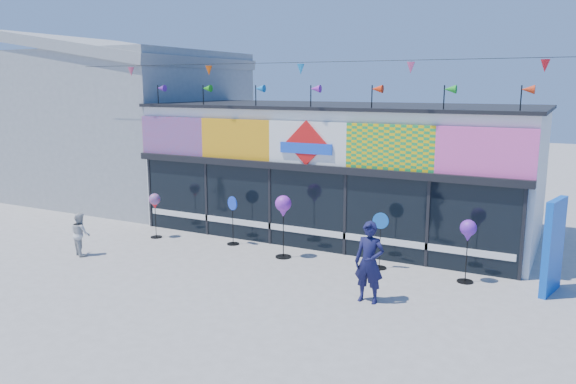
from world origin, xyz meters
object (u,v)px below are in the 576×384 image
Objects in this scene: spinner_2 at (283,208)px; spinner_4 at (468,232)px; spinner_0 at (155,202)px; spinner_1 at (233,219)px; spinner_3 at (380,239)px; blue_sign at (553,246)px; child at (81,234)px; adult_man at (369,262)px.

spinner_2 is 4.86m from spinner_4.
spinner_1 reaches higher than spinner_0.
spinner_1 is 4.61m from spinner_3.
blue_sign is 1.42× the size of spinner_4.
spinner_1 is at bearing -166.57° from blue_sign.
child is at bearing -153.06° from blue_sign.
blue_sign reaches higher than spinner_4.
spinner_3 is (7.17, 0.33, -0.34)m from spinner_0.
blue_sign is 1.22× the size of adult_man.
blue_sign is at bearing 3.90° from spinner_2.
child is (-0.64, -2.39, -0.51)m from spinner_0.
spinner_0 is at bearing -178.19° from spinner_4.
blue_sign reaches higher than child.
spinner_3 is 2.23m from spinner_4.
adult_man is (0.52, -2.31, 0.12)m from spinner_3.
spinner_4 is (9.36, 0.30, 0.12)m from spinner_0.
spinner_3 reaches higher than spinner_1.
spinner_2 reaches higher than child.
spinner_4 is at bearing 54.27° from adult_man.
spinner_0 is at bearing -169.79° from spinner_1.
spinner_3 is 8.28m from child.
adult_man reaches higher than spinner_2.
spinner_2 is 1.18× the size of spinner_3.
spinner_4 reaches higher than spinner_0.
spinner_3 is 2.37m from adult_man.
spinner_0 is 0.77× the size of adult_man.
spinner_2 is 3.79m from adult_man.
spinner_2 is (1.94, -0.44, 0.62)m from spinner_1.
blue_sign is at bearing -141.99° from child.
blue_sign is at bearing 5.51° from spinner_4.
adult_man is 8.35m from child.
spinner_1 reaches higher than child.
adult_man reaches higher than spinner_3.
spinner_0 is 7.19m from spinner_3.
adult_man reaches higher than child.
adult_man reaches higher than spinner_0.
adult_man is (7.69, -1.97, -0.22)m from spinner_0.
spinner_1 is at bearing 178.59° from spinner_4.
adult_man is at bearing -14.40° from spinner_0.
blue_sign is 1.81× the size of child.
child is at bearing -105.07° from spinner_0.
spinner_2 is 0.97× the size of adult_man.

